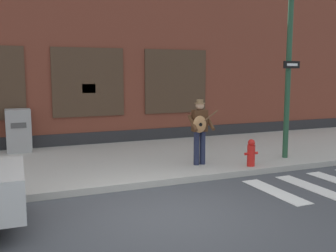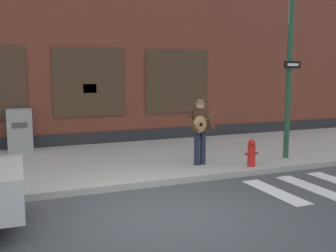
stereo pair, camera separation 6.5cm
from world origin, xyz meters
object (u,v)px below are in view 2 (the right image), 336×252
busker (200,128)px  fire_hydrant (251,153)px  utility_box (20,130)px  traffic_light (320,26)px

busker → fire_hydrant: size_ratio=2.43×
busker → utility_box: 5.62m
fire_hydrant → traffic_light: bearing=-16.1°
utility_box → fire_hydrant: size_ratio=1.85×
traffic_light → utility_box: bearing=146.1°
busker → fire_hydrant: 1.46m
busker → utility_box: (-4.28, 3.63, -0.32)m
traffic_light → utility_box: (-7.04, 4.74, -2.90)m
busker → traffic_light: 3.94m
traffic_light → utility_box: 8.97m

